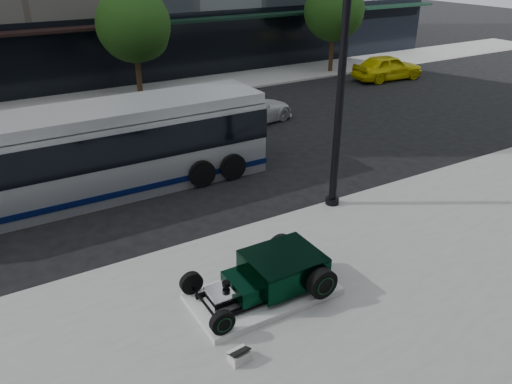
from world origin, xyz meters
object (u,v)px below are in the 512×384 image
hot_rod (275,271)px  yellow_taxi (388,67)px  lamppost (340,93)px  white_sedan (249,110)px  transit_bus (88,153)px

hot_rod → yellow_taxi: 23.04m
lamppost → yellow_taxi: (13.71, 11.83, -2.92)m
hot_rod → lamppost: (4.01, 2.89, 3.00)m
white_sedan → yellow_taxi: 12.24m
lamppost → yellow_taxi: size_ratio=1.70×
hot_rod → yellow_taxi: (17.72, 14.73, 0.08)m
hot_rod → transit_bus: transit_bus is taller
lamppost → white_sedan: bearing=77.5°
lamppost → transit_bus: 8.23m
lamppost → white_sedan: lamppost is taller
transit_bus → white_sedan: size_ratio=2.63×
lamppost → yellow_taxi: lamppost is taller
yellow_taxi → hot_rod: bearing=133.8°
transit_bus → hot_rod: bearing=-73.4°
white_sedan → hot_rod: bearing=139.0°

